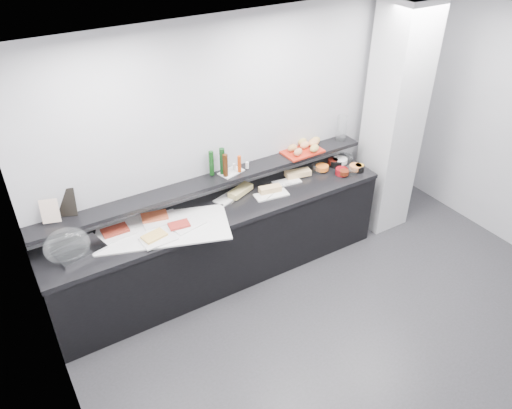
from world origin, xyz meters
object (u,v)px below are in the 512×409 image
cloche_base (80,251)px  carafe (342,128)px  condiment_tray (231,172)px  sandwich_plate_mid (271,195)px  bread_tray (301,151)px  framed_print (64,202)px

cloche_base → carafe: carafe is taller
condiment_tray → carafe: (1.43, -0.00, 0.14)m
sandwich_plate_mid → bread_tray: 0.66m
cloche_base → sandwich_plate_mid: cloche_base is taller
bread_tray → cloche_base: bearing=-178.3°
condiment_tray → cloche_base: bearing=170.4°
bread_tray → framed_print: bearing=175.6°
condiment_tray → sandwich_plate_mid: bearing=-52.9°
framed_print → condiment_tray: framed_print is taller
bread_tray → carafe: bearing=-2.3°
framed_print → carafe: bearing=21.9°
sandwich_plate_mid → cloche_base: bearing=-174.3°
sandwich_plate_mid → carafe: size_ratio=1.19×
cloche_base → framed_print: 0.45m
framed_print → carafe: (3.05, -0.11, 0.02)m
framed_print → carafe: size_ratio=0.87×
sandwich_plate_mid → bread_tray: bearing=33.1°
bread_tray → carafe: carafe is taller
cloche_base → bread_tray: (2.51, 0.16, 0.24)m
carafe → condiment_tray: bearing=179.9°
bread_tray → sandwich_plate_mid: bearing=-157.2°
cloche_base → condiment_tray: (1.63, 0.16, 0.24)m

